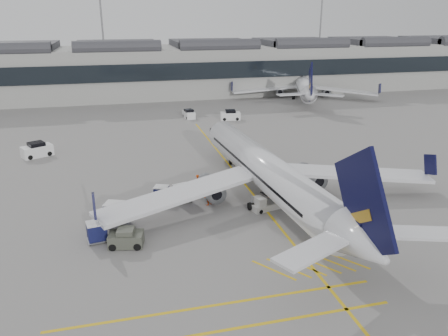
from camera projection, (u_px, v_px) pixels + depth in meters
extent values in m
plane|color=gray|center=(168.00, 238.00, 37.48)|extent=(220.00, 220.00, 0.00)
cube|color=#9E9E99|center=(128.00, 72.00, 101.49)|extent=(200.00, 20.00, 11.00)
cube|color=black|center=(129.00, 73.00, 91.83)|extent=(200.00, 0.50, 3.60)
cube|color=#38383D|center=(126.00, 44.00, 99.43)|extent=(200.00, 18.00, 1.40)
cylinder|color=slate|center=(103.00, 38.00, 110.82)|extent=(0.44, 0.44, 25.00)
cylinder|color=slate|center=(320.00, 35.00, 124.70)|extent=(0.44, 0.44, 25.00)
cube|color=gold|center=(246.00, 185.00, 48.93)|extent=(0.25, 60.00, 0.01)
cylinder|color=silver|center=(266.00, 170.00, 44.71)|extent=(5.56, 29.35, 3.66)
cone|color=silver|center=(218.00, 131.00, 59.55)|extent=(3.90, 4.12, 3.66)
cone|color=silver|center=(365.00, 245.00, 29.40)|extent=(3.95, 4.90, 3.66)
cube|color=silver|center=(181.00, 194.00, 41.01)|extent=(16.65, 9.38, 0.34)
cube|color=silver|center=(351.00, 173.00, 46.38)|extent=(16.88, 7.46, 0.34)
cylinder|color=slate|center=(212.00, 189.00, 44.03)|extent=(2.27, 3.63, 2.04)
cylinder|color=slate|center=(311.00, 177.00, 47.31)|extent=(2.27, 3.63, 2.04)
cube|color=black|center=(364.00, 204.00, 29.02)|extent=(0.77, 7.40, 8.14)
cylinder|color=black|center=(231.00, 162.00, 55.66)|extent=(0.31, 0.64, 0.62)
cylinder|color=black|center=(252.00, 206.00, 42.71)|extent=(0.73, 0.82, 0.78)
cylinder|color=black|center=(296.00, 200.00, 44.13)|extent=(0.73, 0.82, 0.78)
cylinder|color=silver|center=(303.00, 85.00, 99.72)|extent=(12.38, 27.01, 3.44)
cone|color=silver|center=(299.00, 76.00, 114.32)|extent=(4.46, 4.59, 3.44)
cone|color=silver|center=(310.00, 96.00, 84.66)|extent=(4.70, 5.28, 3.44)
cube|color=silver|center=(265.00, 89.00, 99.46)|extent=(15.62, 3.69, 0.32)
cube|color=silver|center=(343.00, 90.00, 97.95)|extent=(14.34, 12.07, 0.32)
cylinder|color=slate|center=(280.00, 91.00, 101.10)|extent=(2.91, 3.74, 1.92)
cylinder|color=slate|center=(326.00, 92.00, 100.18)|extent=(2.91, 3.74, 1.92)
cube|color=black|center=(311.00, 82.00, 84.32)|extent=(2.58, 6.65, 7.66)
cylinder|color=black|center=(300.00, 89.00, 110.46)|extent=(0.44, 0.64, 0.59)
cylinder|color=black|center=(293.00, 98.00, 98.61)|extent=(0.85, 0.90, 0.73)
cylinder|color=black|center=(314.00, 98.00, 98.21)|extent=(0.85, 0.90, 0.73)
cube|color=silver|center=(268.00, 205.00, 43.02)|extent=(3.77, 2.30, 0.65)
cube|color=black|center=(276.00, 197.00, 43.21)|extent=(3.30, 1.84, 1.37)
cube|color=silver|center=(260.00, 201.00, 42.32)|extent=(1.13, 1.39, 0.83)
cylinder|color=black|center=(261.00, 212.00, 41.92)|extent=(0.44, 0.27, 0.41)
cylinder|color=black|center=(253.00, 207.00, 42.98)|extent=(0.44, 0.27, 0.41)
cylinder|color=black|center=(282.00, 206.00, 43.15)|extent=(0.44, 0.27, 0.41)
cylinder|color=black|center=(275.00, 202.00, 44.20)|extent=(0.44, 0.27, 0.41)
cube|color=gray|center=(162.00, 199.00, 44.87)|extent=(1.85, 1.70, 0.11)
cube|color=#121648|center=(162.00, 193.00, 44.63)|extent=(1.71, 1.61, 1.28)
cube|color=silver|center=(161.00, 187.00, 44.41)|extent=(1.77, 1.67, 0.09)
cylinder|color=black|center=(155.00, 201.00, 44.50)|extent=(0.21, 0.15, 0.19)
cylinder|color=black|center=(157.00, 198.00, 45.41)|extent=(0.21, 0.15, 0.19)
cylinder|color=black|center=(167.00, 202.00, 44.36)|extent=(0.21, 0.15, 0.19)
cylinder|color=black|center=(169.00, 198.00, 45.27)|extent=(0.21, 0.15, 0.19)
cube|color=gray|center=(182.00, 200.00, 44.60)|extent=(2.06, 1.85, 0.12)
cube|color=#121648|center=(182.00, 193.00, 44.33)|extent=(1.90, 1.76, 1.47)
cube|color=silver|center=(182.00, 186.00, 44.08)|extent=(1.96, 1.82, 0.10)
cylinder|color=black|center=(178.00, 204.00, 43.83)|extent=(0.24, 0.16, 0.22)
cylinder|color=black|center=(174.00, 200.00, 44.74)|extent=(0.24, 0.16, 0.22)
cylinder|color=black|center=(191.00, 201.00, 44.51)|extent=(0.24, 0.16, 0.22)
cylinder|color=black|center=(186.00, 197.00, 45.42)|extent=(0.24, 0.16, 0.22)
cube|color=gray|center=(116.00, 220.00, 40.32)|extent=(2.22, 2.05, 0.13)
cube|color=#121648|center=(115.00, 211.00, 40.04)|extent=(2.05, 1.94, 1.53)
cube|color=silver|center=(114.00, 203.00, 39.77)|extent=(2.12, 2.01, 0.11)
cylinder|color=black|center=(105.00, 223.00, 39.90)|extent=(0.25, 0.19, 0.23)
cylinder|color=black|center=(110.00, 217.00, 40.98)|extent=(0.25, 0.19, 0.23)
cylinder|color=black|center=(121.00, 224.00, 39.70)|extent=(0.25, 0.19, 0.23)
cylinder|color=black|center=(125.00, 218.00, 40.78)|extent=(0.25, 0.19, 0.23)
cube|color=gray|center=(98.00, 239.00, 36.82)|extent=(1.89, 1.65, 0.12)
cube|color=#121648|center=(97.00, 231.00, 36.56)|extent=(1.73, 1.58, 1.42)
cube|color=silver|center=(96.00, 223.00, 36.31)|extent=(1.79, 1.63, 0.10)
cylinder|color=black|center=(90.00, 245.00, 36.11)|extent=(0.23, 0.14, 0.22)
cylinder|color=black|center=(88.00, 239.00, 37.04)|extent=(0.23, 0.14, 0.22)
cylinder|color=black|center=(107.00, 241.00, 36.65)|extent=(0.23, 0.14, 0.22)
cylinder|color=black|center=(105.00, 236.00, 37.57)|extent=(0.23, 0.14, 0.22)
imported|color=#ED490C|center=(198.00, 183.00, 47.05)|extent=(0.75, 0.83, 1.89)
imported|color=#E34E0B|center=(208.00, 197.00, 43.68)|extent=(1.02, 0.94, 1.69)
cube|color=#474A3F|center=(126.00, 239.00, 35.94)|extent=(3.05, 2.18, 1.11)
cube|color=#474A3F|center=(126.00, 232.00, 35.72)|extent=(1.57, 1.57, 0.56)
cylinder|color=black|center=(113.00, 247.00, 35.32)|extent=(0.66, 0.40, 0.62)
cylinder|color=black|center=(116.00, 239.00, 36.67)|extent=(0.66, 0.40, 0.62)
cylinder|color=black|center=(137.00, 247.00, 35.40)|extent=(0.66, 0.40, 0.62)
cylinder|color=black|center=(140.00, 238.00, 36.76)|extent=(0.66, 0.40, 0.62)
cone|color=#F24C0A|center=(230.00, 151.00, 60.58)|extent=(0.35, 0.35, 0.48)
cone|color=#F24C0A|center=(270.00, 195.00, 45.73)|extent=(0.35, 0.35, 0.49)
cube|color=silver|center=(37.00, 151.00, 58.76)|extent=(4.28, 3.46, 1.49)
cube|color=black|center=(36.00, 145.00, 58.46)|extent=(2.53, 2.49, 0.64)
cylinder|color=black|center=(30.00, 157.00, 57.50)|extent=(0.67, 0.50, 0.64)
cylinder|color=black|center=(26.00, 154.00, 58.71)|extent=(0.67, 0.50, 0.64)
cylinder|color=black|center=(49.00, 154.00, 59.10)|extent=(0.67, 0.50, 0.64)
cylinder|color=black|center=(45.00, 151.00, 60.30)|extent=(0.67, 0.50, 0.64)
cube|color=silver|center=(189.00, 115.00, 80.64)|extent=(2.02, 3.38, 1.24)
cube|color=black|center=(189.00, 111.00, 80.39)|extent=(1.71, 1.79, 0.53)
cylinder|color=black|center=(194.00, 117.00, 80.08)|extent=(0.27, 0.55, 0.53)
cylinder|color=black|center=(187.00, 118.00, 79.58)|extent=(0.27, 0.55, 0.53)
cylinder|color=black|center=(191.00, 115.00, 81.94)|extent=(0.27, 0.55, 0.53)
cylinder|color=black|center=(184.00, 116.00, 81.43)|extent=(0.27, 0.55, 0.53)
cube|color=silver|center=(230.00, 116.00, 79.33)|extent=(3.70, 2.20, 1.36)
cube|color=black|center=(230.00, 112.00, 79.05)|extent=(1.96, 1.87, 0.58)
cylinder|color=black|center=(224.00, 119.00, 78.60)|extent=(0.61, 0.29, 0.58)
cylinder|color=black|center=(223.00, 117.00, 80.06)|extent=(0.61, 0.29, 0.58)
cylinder|color=black|center=(237.00, 119.00, 78.85)|extent=(0.61, 0.29, 0.58)
cylinder|color=black|center=(236.00, 117.00, 80.31)|extent=(0.61, 0.29, 0.58)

